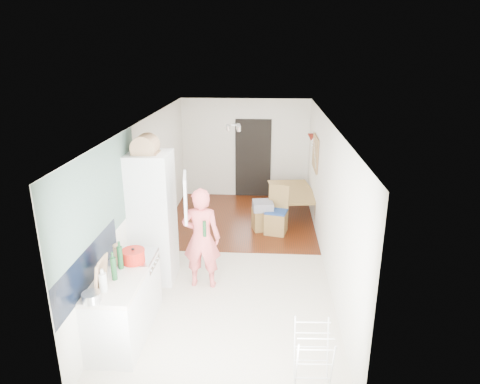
# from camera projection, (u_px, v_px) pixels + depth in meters

# --- Properties ---
(room_shell) EXTENTS (3.20, 7.00, 2.50)m
(room_shell) POSITION_uv_depth(u_px,v_px,m) (235.00, 194.00, 7.48)
(room_shell) COLOR white
(room_shell) RESTS_ON ground
(floor) EXTENTS (3.20, 7.00, 0.01)m
(floor) POSITION_uv_depth(u_px,v_px,m) (235.00, 258.00, 7.88)
(floor) COLOR beige
(floor) RESTS_ON ground
(wood_floor_overlay) EXTENTS (3.20, 3.30, 0.01)m
(wood_floor_overlay) POSITION_uv_depth(u_px,v_px,m) (241.00, 219.00, 9.63)
(wood_floor_overlay) COLOR #591D07
(wood_floor_overlay) RESTS_ON room_shell
(sage_wall_panel) EXTENTS (0.02, 3.00, 1.30)m
(sage_wall_panel) POSITION_uv_depth(u_px,v_px,m) (100.00, 197.00, 5.49)
(sage_wall_panel) COLOR slate
(sage_wall_panel) RESTS_ON room_shell
(tile_splashback) EXTENTS (0.02, 1.90, 0.50)m
(tile_splashback) POSITION_uv_depth(u_px,v_px,m) (89.00, 267.00, 5.20)
(tile_splashback) COLOR black
(tile_splashback) RESTS_ON room_shell
(doorway_recess) EXTENTS (0.90, 0.04, 2.00)m
(doorway_recess) POSITION_uv_depth(u_px,v_px,m) (253.00, 159.00, 10.84)
(doorway_recess) COLOR black
(doorway_recess) RESTS_ON room_shell
(base_cabinet) EXTENTS (0.60, 0.90, 0.86)m
(base_cabinet) POSITION_uv_depth(u_px,v_px,m) (118.00, 318.00, 5.41)
(base_cabinet) COLOR silver
(base_cabinet) RESTS_ON room_shell
(worktop) EXTENTS (0.62, 0.92, 0.06)m
(worktop) POSITION_uv_depth(u_px,v_px,m) (114.00, 286.00, 5.26)
(worktop) COLOR silver
(worktop) RESTS_ON room_shell
(range_cooker) EXTENTS (0.60, 0.60, 0.88)m
(range_cooker) POSITION_uv_depth(u_px,v_px,m) (135.00, 286.00, 6.12)
(range_cooker) COLOR silver
(range_cooker) RESTS_ON room_shell
(cooker_top) EXTENTS (0.60, 0.60, 0.04)m
(cooker_top) POSITION_uv_depth(u_px,v_px,m) (133.00, 257.00, 5.97)
(cooker_top) COLOR silver
(cooker_top) RESTS_ON room_shell
(fridge_housing) EXTENTS (0.66, 0.66, 2.15)m
(fridge_housing) POSITION_uv_depth(u_px,v_px,m) (153.00, 218.00, 6.88)
(fridge_housing) COLOR silver
(fridge_housing) RESTS_ON room_shell
(fridge_door) EXTENTS (0.14, 0.56, 0.70)m
(fridge_door) POSITION_uv_depth(u_px,v_px,m) (185.00, 197.00, 6.40)
(fridge_door) COLOR silver
(fridge_door) RESTS_ON room_shell
(fridge_interior) EXTENTS (0.02, 0.52, 0.66)m
(fridge_interior) POSITION_uv_depth(u_px,v_px,m) (170.00, 190.00, 6.70)
(fridge_interior) COLOR white
(fridge_interior) RESTS_ON room_shell
(pinboard) EXTENTS (0.03, 0.90, 0.70)m
(pinboard) POSITION_uv_depth(u_px,v_px,m) (316.00, 153.00, 9.08)
(pinboard) COLOR tan
(pinboard) RESTS_ON room_shell
(pinboard_frame) EXTENTS (0.00, 0.94, 0.74)m
(pinboard_frame) POSITION_uv_depth(u_px,v_px,m) (315.00, 153.00, 9.08)
(pinboard_frame) COLOR olive
(pinboard_frame) RESTS_ON room_shell
(wall_sconce) EXTENTS (0.18, 0.18, 0.16)m
(wall_sconce) POSITION_uv_depth(u_px,v_px,m) (311.00, 137.00, 9.63)
(wall_sconce) COLOR maroon
(wall_sconce) RESTS_ON room_shell
(person) EXTENTS (0.72, 0.48, 1.96)m
(person) POSITION_uv_depth(u_px,v_px,m) (201.00, 230.00, 6.68)
(person) COLOR #ED6161
(person) RESTS_ON floor
(dining_table) EXTENTS (0.97, 1.51, 0.50)m
(dining_table) POSITION_uv_depth(u_px,v_px,m) (293.00, 204.00, 9.83)
(dining_table) COLOR olive
(dining_table) RESTS_ON floor
(dining_chair) EXTENTS (0.51, 0.51, 1.00)m
(dining_chair) POSITION_uv_depth(u_px,v_px,m) (276.00, 211.00, 8.76)
(dining_chair) COLOR olive
(dining_chair) RESTS_ON floor
(stool) EXTENTS (0.44, 0.44, 0.47)m
(stool) POSITION_uv_depth(u_px,v_px,m) (261.00, 219.00, 9.01)
(stool) COLOR olive
(stool) RESTS_ON floor
(grey_drape) EXTENTS (0.46, 0.46, 0.18)m
(grey_drape) POSITION_uv_depth(u_px,v_px,m) (263.00, 206.00, 8.87)
(grey_drape) COLOR gray
(grey_drape) RESTS_ON stool
(drying_rack) EXTENTS (0.41, 0.38, 0.78)m
(drying_rack) POSITION_uv_depth(u_px,v_px,m) (313.00, 358.00, 4.77)
(drying_rack) COLOR silver
(drying_rack) RESTS_ON floor
(bread_bin) EXTENTS (0.40, 0.38, 0.21)m
(bread_bin) POSITION_uv_depth(u_px,v_px,m) (145.00, 147.00, 6.47)
(bread_bin) COLOR tan
(bread_bin) RESTS_ON fridge_housing
(red_casserole) EXTENTS (0.38, 0.38, 0.18)m
(red_casserole) POSITION_uv_depth(u_px,v_px,m) (133.00, 256.00, 5.76)
(red_casserole) COLOR red
(red_casserole) RESTS_ON cooker_top
(steel_pan) EXTENTS (0.25, 0.25, 0.11)m
(steel_pan) POSITION_uv_depth(u_px,v_px,m) (92.00, 297.00, 4.88)
(steel_pan) COLOR silver
(steel_pan) RESTS_ON worktop
(held_bottle) EXTENTS (0.05, 0.05, 0.25)m
(held_bottle) POSITION_uv_depth(u_px,v_px,m) (204.00, 229.00, 6.45)
(held_bottle) COLOR #164320
(held_bottle) RESTS_ON person
(bottle_a) EXTENTS (0.07, 0.07, 0.30)m
(bottle_a) POSITION_uv_depth(u_px,v_px,m) (114.00, 269.00, 5.31)
(bottle_a) COLOR #164320
(bottle_a) RESTS_ON worktop
(bottle_b) EXTENTS (0.08, 0.08, 0.31)m
(bottle_b) POSITION_uv_depth(u_px,v_px,m) (120.00, 258.00, 5.58)
(bottle_b) COLOR #164320
(bottle_b) RESTS_ON worktop
(bottle_c) EXTENTS (0.10, 0.10, 0.23)m
(bottle_c) POSITION_uv_depth(u_px,v_px,m) (103.00, 282.00, 5.07)
(bottle_c) COLOR beige
(bottle_c) RESTS_ON worktop
(pepper_mill_front) EXTENTS (0.08, 0.08, 0.24)m
(pepper_mill_front) POSITION_uv_depth(u_px,v_px,m) (118.00, 255.00, 5.72)
(pepper_mill_front) COLOR tan
(pepper_mill_front) RESTS_ON worktop
(pepper_mill_back) EXTENTS (0.07, 0.07, 0.24)m
(pepper_mill_back) POSITION_uv_depth(u_px,v_px,m) (116.00, 257.00, 5.69)
(pepper_mill_back) COLOR tan
(pepper_mill_back) RESTS_ON worktop
(chopping_boards) EXTENTS (0.07, 0.28, 0.38)m
(chopping_boards) POSITION_uv_depth(u_px,v_px,m) (101.00, 273.00, 5.13)
(chopping_boards) COLOR tan
(chopping_boards) RESTS_ON worktop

